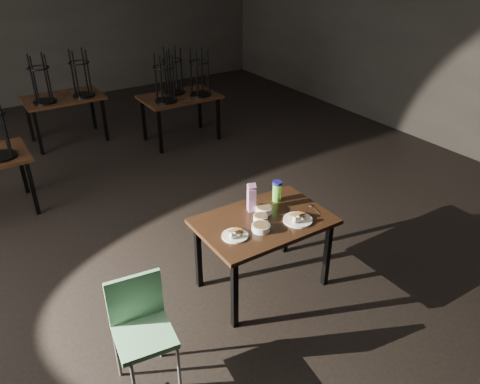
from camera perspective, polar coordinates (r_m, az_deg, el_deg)
room at (r=4.31m, az=-13.35°, el=19.06°), size 12.00×12.04×3.22m
main_table at (r=4.28m, az=2.91°, el=-4.27°), size 1.20×0.80×0.75m
plate_left at (r=4.00m, az=-0.62°, el=-5.21°), size 0.23×0.23×0.07m
plate_right at (r=4.24m, az=7.07°, el=-3.24°), size 0.27×0.27×0.09m
bowl_near at (r=4.22m, az=2.53°, el=-3.14°), size 0.13×0.13×0.05m
bowl_far at (r=4.33m, az=2.95°, el=-2.12°), size 0.15×0.15×0.06m
bowl_big at (r=4.08m, az=2.57°, el=-4.32°), size 0.16×0.16×0.06m
juice_carton at (r=4.31m, az=1.41°, el=-0.74°), size 0.09×0.09×0.29m
water_bottle at (r=4.50m, az=4.52°, el=0.14°), size 0.12×0.12×0.21m
spoon at (r=4.48m, az=8.71°, el=-1.75°), size 0.05×0.19×0.01m
school_chair at (r=3.60m, az=-11.98°, el=-15.40°), size 0.46×0.46×0.88m
bg_table_right at (r=7.66m, az=-7.36°, el=11.73°), size 1.20×0.80×1.48m
bg_table_far at (r=8.05m, az=-20.75°, el=10.75°), size 1.20×0.80×1.48m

